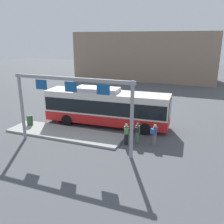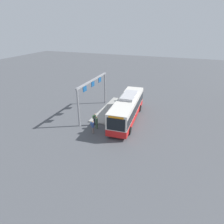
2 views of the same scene
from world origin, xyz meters
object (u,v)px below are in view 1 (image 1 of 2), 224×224
(bus_main, at_px, (106,106))
(person_waiting_near, at_px, (126,134))
(person_waiting_mid, at_px, (137,133))
(trash_bin, at_px, (30,120))
(person_boarding, at_px, (154,134))

(bus_main, distance_m, person_waiting_near, 4.71)
(person_waiting_near, xyz_separation_m, person_waiting_mid, (0.71, 0.53, 0.00))
(trash_bin, bearing_deg, bus_main, 24.91)
(bus_main, bearing_deg, person_waiting_mid, -41.40)
(bus_main, distance_m, trash_bin, 7.00)
(person_waiting_near, relative_size, trash_bin, 1.86)
(person_waiting_near, relative_size, person_waiting_mid, 1.00)
(person_waiting_near, distance_m, person_waiting_mid, 0.89)
(bus_main, height_order, person_waiting_mid, bus_main)
(person_waiting_near, height_order, person_waiting_mid, same)
(bus_main, distance_m, person_waiting_mid, 4.87)
(bus_main, bearing_deg, person_waiting_near, -52.06)
(person_waiting_near, bearing_deg, person_waiting_mid, -78.44)
(bus_main, bearing_deg, trash_bin, -158.33)
(person_boarding, relative_size, person_waiting_mid, 1.00)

